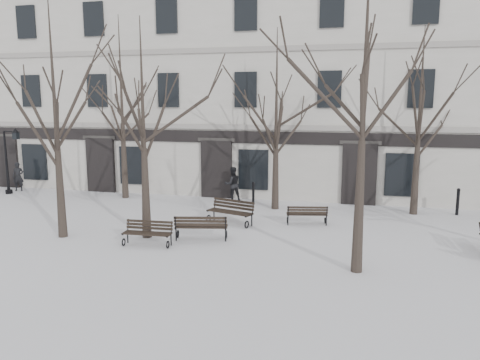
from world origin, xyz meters
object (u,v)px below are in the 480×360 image
(tree_1, at_px, (143,103))
(lamp_post, at_px, (10,156))
(bench_3, at_px, (231,211))
(bench_4, at_px, (307,214))
(tree_2, at_px, (365,73))
(tree_0, at_px, (54,90))
(bench_1, at_px, (201,226))
(bench_0, at_px, (148,232))

(tree_1, bearing_deg, lamp_post, 151.15)
(bench_3, distance_m, bench_4, 3.04)
(lamp_post, bearing_deg, tree_2, -22.84)
(tree_0, distance_m, tree_2, 10.43)
(bench_3, relative_size, lamp_post, 0.58)
(tree_1, distance_m, bench_1, 4.76)
(tree_1, relative_size, bench_1, 3.99)
(bench_1, bearing_deg, tree_1, -8.82)
(bench_1, bearing_deg, tree_0, -2.99)
(tree_1, distance_m, lamp_post, 12.13)
(tree_1, xyz_separation_m, bench_1, (2.03, 0.10, -4.30))
(tree_0, distance_m, bench_0, 5.89)
(tree_2, xyz_separation_m, bench_0, (-6.92, 0.88, -5.17))
(tree_0, xyz_separation_m, bench_1, (5.03, 0.76, -4.73))
(tree_0, xyz_separation_m, lamp_post, (-7.34, 6.35, -3.23))
(tree_2, bearing_deg, tree_0, 173.94)
(bench_1, bearing_deg, bench_0, 20.07)
(tree_2, height_order, bench_4, tree_2)
(bench_1, distance_m, bench_4, 4.54)
(bench_4, xyz_separation_m, lamp_post, (-15.79, 2.60, 1.56))
(tree_1, distance_m, bench_4, 7.64)
(bench_0, height_order, bench_1, bench_1)
(bench_3, bearing_deg, tree_0, -131.69)
(bench_1, bearing_deg, lamp_post, -35.93)
(bench_1, relative_size, lamp_post, 0.56)
(tree_0, bearing_deg, tree_1, 12.46)
(tree_0, height_order, tree_2, tree_2)
(tree_0, height_order, bench_4, tree_0)
(bench_3, height_order, bench_4, bench_3)
(bench_0, relative_size, bench_1, 0.88)
(bench_0, distance_m, bench_1, 1.86)
(lamp_post, bearing_deg, bench_4, -9.36)
(tree_2, distance_m, bench_0, 8.68)
(tree_1, xyz_separation_m, tree_2, (7.36, -1.76, 0.81))
(tree_1, height_order, bench_1, tree_1)
(tree_1, xyz_separation_m, bench_4, (5.45, 3.09, -4.37))
(bench_4, bearing_deg, tree_0, 12.28)
(bench_1, xyz_separation_m, bench_4, (3.42, 2.99, -0.07))
(tree_1, relative_size, tree_2, 0.86)
(tree_2, relative_size, bench_3, 4.47)
(bench_4, bearing_deg, tree_1, 17.88)
(tree_2, bearing_deg, bench_4, 111.51)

